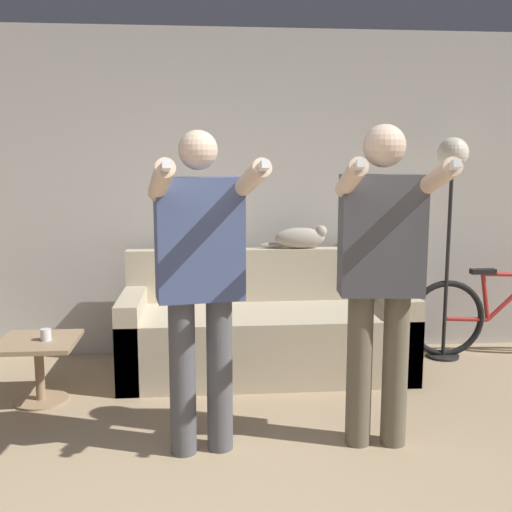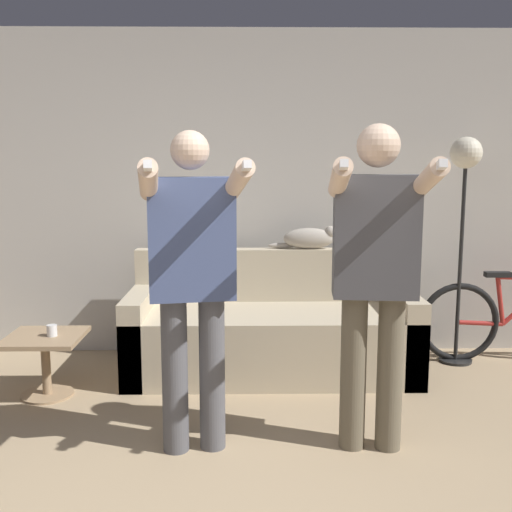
{
  "view_description": "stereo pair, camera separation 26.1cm",
  "coord_description": "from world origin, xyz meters",
  "views": [
    {
      "loc": [
        -0.04,
        -1.95,
        1.55
      ],
      "look_at": [
        0.28,
        1.73,
        0.98
      ],
      "focal_mm": 42.0,
      "sensor_mm": 36.0,
      "label": 1
    },
    {
      "loc": [
        0.22,
        -1.96,
        1.55
      ],
      "look_at": [
        0.28,
        1.73,
        0.98
      ],
      "focal_mm": 42.0,
      "sensor_mm": 36.0,
      "label": 2
    }
  ],
  "objects": [
    {
      "name": "side_table",
      "position": [
        -1.13,
        1.91,
        0.3
      ],
      "size": [
        0.5,
        0.5,
        0.42
      ],
      "color": "#A38460",
      "rests_on": "ground_plane"
    },
    {
      "name": "couch",
      "position": [
        0.41,
        2.37,
        0.3
      ],
      "size": [
        2.11,
        0.84,
        0.89
      ],
      "color": "beige",
      "rests_on": "ground_plane"
    },
    {
      "name": "person_left",
      "position": [
        -0.06,
        1.12,
        1.0
      ],
      "size": [
        0.59,
        0.72,
        1.72
      ],
      "rotation": [
        0.0,
        0.0,
        0.16
      ],
      "color": "#56565B",
      "rests_on": "ground_plane"
    },
    {
      "name": "cup",
      "position": [
        -1.07,
        1.9,
        0.46
      ],
      "size": [
        0.07,
        0.07,
        0.08
      ],
      "color": "white",
      "rests_on": "side_table"
    },
    {
      "name": "wall_back",
      "position": [
        0.0,
        2.93,
        1.3
      ],
      "size": [
        10.0,
        0.05,
        2.6
      ],
      "color": "beige",
      "rests_on": "ground_plane"
    },
    {
      "name": "floor_lamp",
      "position": [
        1.87,
        2.57,
        1.43
      ],
      "size": [
        0.25,
        0.25,
        1.75
      ],
      "color": "black",
      "rests_on": "ground_plane"
    },
    {
      "name": "cat",
      "position": [
        0.72,
        2.68,
        0.97
      ],
      "size": [
        0.53,
        0.13,
        0.18
      ],
      "color": "#B7AD9E",
      "rests_on": "couch"
    },
    {
      "name": "person_right",
      "position": [
        0.9,
        1.12,
        1.02
      ],
      "size": [
        0.55,
        0.7,
        1.75
      ],
      "rotation": [
        0.0,
        0.0,
        -0.09
      ],
      "color": "#6B604C",
      "rests_on": "ground_plane"
    }
  ]
}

